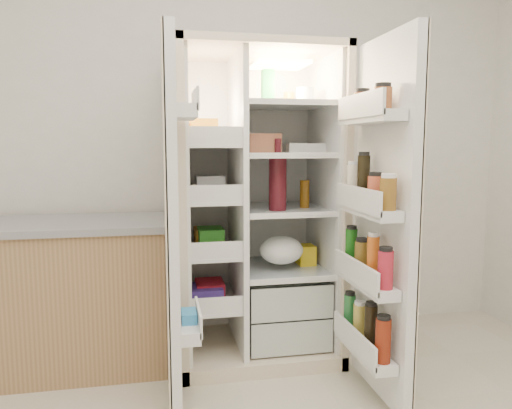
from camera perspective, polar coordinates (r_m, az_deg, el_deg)
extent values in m
cube|color=silver|center=(3.19, -4.43, 8.71)|extent=(4.00, 0.02, 2.70)
cube|color=beige|center=(3.16, -1.20, 0.58)|extent=(0.92, 0.04, 1.80)
cube|color=beige|center=(2.79, -8.93, -0.38)|extent=(0.04, 0.70, 1.80)
cube|color=beige|center=(2.96, 8.36, 0.05)|extent=(0.04, 0.70, 1.80)
cube|color=beige|center=(2.87, -0.03, 17.57)|extent=(0.92, 0.70, 0.04)
cube|color=beige|center=(3.07, -0.03, -16.29)|extent=(0.92, 0.70, 0.08)
cube|color=white|center=(3.13, -1.10, 0.88)|extent=(0.84, 0.02, 1.68)
cube|color=white|center=(2.79, -8.32, 0.04)|extent=(0.02, 0.62, 1.68)
cube|color=white|center=(2.95, 7.81, 0.42)|extent=(0.02, 0.62, 1.68)
cube|color=white|center=(2.82, -2.22, 0.19)|extent=(0.03, 0.62, 1.68)
cube|color=#B4BDB7|center=(3.03, 3.01, -13.67)|extent=(0.47, 0.52, 0.19)
cube|color=#B4BDB7|center=(2.96, 3.03, -10.06)|extent=(0.47, 0.52, 0.19)
cube|color=#FFD18C|center=(2.94, 2.86, 16.12)|extent=(0.30, 0.30, 0.02)
cube|color=silver|center=(2.92, -5.23, -11.04)|extent=(0.28, 0.58, 0.02)
cube|color=silver|center=(2.84, -5.30, -5.29)|extent=(0.28, 0.58, 0.02)
cube|color=silver|center=(2.80, -5.37, 0.73)|extent=(0.28, 0.58, 0.02)
cube|color=silver|center=(2.78, -5.44, 6.88)|extent=(0.28, 0.58, 0.02)
cube|color=silver|center=(2.95, 2.95, -7.43)|extent=(0.49, 0.58, 0.01)
cube|color=silver|center=(2.88, 3.00, -0.48)|extent=(0.49, 0.58, 0.01)
cube|color=silver|center=(2.85, 3.04, 5.90)|extent=(0.49, 0.58, 0.02)
cube|color=silver|center=(2.86, 3.08, 11.52)|extent=(0.49, 0.58, 0.02)
cube|color=red|center=(2.91, -5.24, -9.92)|extent=(0.16, 0.20, 0.10)
cube|color=#2A7A21|center=(2.83, -5.31, -3.91)|extent=(0.14, 0.18, 0.12)
cube|color=white|center=(2.79, -5.38, 1.64)|extent=(0.20, 0.22, 0.07)
cube|color=#FFA52A|center=(2.78, -5.46, 8.53)|extent=(0.15, 0.16, 0.14)
cube|color=#4F339B|center=(2.91, -5.24, -10.01)|extent=(0.18, 0.20, 0.09)
cube|color=orange|center=(2.83, -5.31, -4.10)|extent=(0.14, 0.18, 0.10)
cube|color=silver|center=(2.79, -5.38, 2.15)|extent=(0.16, 0.16, 0.12)
sphere|color=orange|center=(2.95, 0.95, -15.49)|extent=(0.07, 0.07, 0.07)
sphere|color=orange|center=(3.01, 2.52, -15.06)|extent=(0.07, 0.07, 0.07)
sphere|color=orange|center=(3.00, 4.64, -15.17)|extent=(0.07, 0.07, 0.07)
sphere|color=orange|center=(3.09, 1.32, -14.44)|extent=(0.07, 0.07, 0.07)
ellipsoid|color=#3C6722|center=(2.98, 2.94, -9.67)|extent=(0.26, 0.24, 0.11)
cylinder|color=#440E15|center=(2.74, 2.57, 2.59)|extent=(0.10, 0.10, 0.31)
cylinder|color=#693F0B|center=(2.87, 5.74, 1.25)|extent=(0.06, 0.06, 0.16)
cube|color=#248635|center=(2.84, 1.39, 13.67)|extent=(0.07, 0.07, 0.19)
cylinder|color=white|center=(2.87, 5.81, 12.57)|extent=(0.10, 0.10, 0.09)
cylinder|color=#B38C29|center=(3.00, 3.91, 12.24)|extent=(0.06, 0.06, 0.08)
cube|color=silver|center=(2.86, 5.91, 6.60)|extent=(0.23, 0.09, 0.06)
cube|color=#A86243|center=(2.77, 0.98, 7.18)|extent=(0.18, 0.10, 0.11)
ellipsoid|color=white|center=(2.86, 2.99, -6.06)|extent=(0.26, 0.23, 0.16)
cube|color=yellow|center=(3.00, 5.88, -5.89)|extent=(0.10, 0.12, 0.12)
cube|color=white|center=(2.24, -9.87, -2.20)|extent=(0.05, 0.40, 1.72)
cube|color=beige|center=(2.24, -10.51, -2.21)|extent=(0.01, 0.40, 1.72)
cube|color=white|center=(2.38, -7.87, -14.13)|extent=(0.09, 0.32, 0.06)
cube|color=white|center=(2.22, -8.31, 10.68)|extent=(0.09, 0.32, 0.06)
cube|color=#338CCC|center=(2.37, -7.89, -13.45)|extent=(0.07, 0.12, 0.10)
cube|color=white|center=(2.40, 14.85, -1.74)|extent=(0.05, 0.58, 1.72)
cube|color=beige|center=(2.41, 15.38, -1.72)|extent=(0.01, 0.58, 1.72)
cube|color=white|center=(2.54, 12.58, -16.25)|extent=(0.11, 0.50, 0.05)
cube|color=white|center=(2.42, 12.79, -8.84)|extent=(0.11, 0.50, 0.05)
cube|color=white|center=(2.35, 13.03, -0.62)|extent=(0.11, 0.50, 0.05)
cube|color=white|center=(2.34, 13.32, 9.89)|extent=(0.11, 0.50, 0.05)
cylinder|color=maroon|center=(2.32, 14.72, -15.23)|extent=(0.07, 0.07, 0.20)
cylinder|color=black|center=(2.43, 13.35, -13.93)|extent=(0.06, 0.06, 0.22)
cylinder|color=#B39D3B|center=(2.55, 12.09, -13.37)|extent=(0.06, 0.06, 0.18)
cylinder|color=#267235|center=(2.66, 10.96, -12.35)|extent=(0.06, 0.06, 0.19)
cylinder|color=#AE1D2E|center=(2.22, 14.98, -7.44)|extent=(0.07, 0.07, 0.17)
cylinder|color=#D65F19|center=(2.33, 13.58, -6.21)|extent=(0.06, 0.06, 0.21)
cylinder|color=brown|center=(2.45, 12.29, -6.12)|extent=(0.07, 0.07, 0.16)
cylinder|color=#175A14|center=(2.56, 11.14, -5.05)|extent=(0.06, 0.06, 0.20)
cylinder|color=brown|center=(2.16, 15.27, 1.19)|extent=(0.07, 0.07, 0.14)
cylinder|color=#C15031|center=(2.28, 13.81, 1.52)|extent=(0.07, 0.07, 0.14)
cylinder|color=black|center=(2.39, 12.53, 2.89)|extent=(0.06, 0.06, 0.23)
cylinder|color=beige|center=(2.52, 11.32, 2.55)|extent=(0.06, 0.06, 0.18)
cylinder|color=brown|center=(2.23, 14.68, 11.92)|extent=(0.08, 0.08, 0.10)
cylinder|color=brown|center=(2.43, 12.38, 11.57)|extent=(0.08, 0.08, 0.10)
cube|color=#A17A50|center=(2.98, -21.58, -10.19)|extent=(1.12, 0.58, 0.80)
cube|color=gray|center=(2.88, -21.96, -2.21)|extent=(1.15, 0.61, 0.04)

